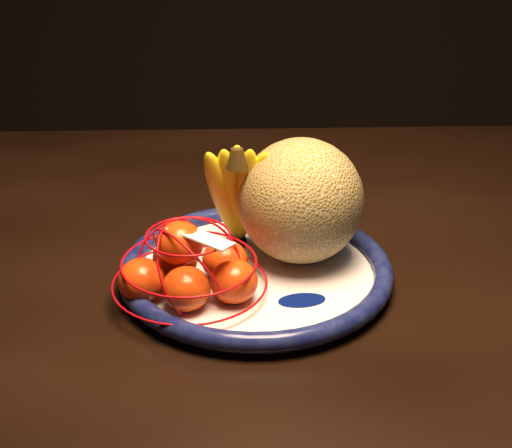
{
  "coord_description": "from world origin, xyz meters",
  "views": [
    {
      "loc": [
        -0.28,
        -0.99,
        1.2
      ],
      "look_at": [
        -0.31,
        -0.18,
        0.8
      ],
      "focal_mm": 55.0,
      "sensor_mm": 36.0,
      "label": 1
    }
  ],
  "objects_px": {
    "mandarin_bag": "(190,269)",
    "cantaloupe": "(301,201)",
    "dining_table": "(407,292)",
    "fruit_bowl": "(256,271)",
    "banana_bunch": "(238,191)"
  },
  "relations": [
    {
      "from": "dining_table",
      "to": "fruit_bowl",
      "type": "xyz_separation_m",
      "value": [
        -0.2,
        -0.11,
        0.09
      ]
    },
    {
      "from": "mandarin_bag",
      "to": "cantaloupe",
      "type": "bearing_deg",
      "value": 35.41
    },
    {
      "from": "cantaloupe",
      "to": "banana_bunch",
      "type": "height_order",
      "value": "banana_bunch"
    },
    {
      "from": "dining_table",
      "to": "fruit_bowl",
      "type": "bearing_deg",
      "value": -155.58
    },
    {
      "from": "dining_table",
      "to": "cantaloupe",
      "type": "bearing_deg",
      "value": -159.03
    },
    {
      "from": "dining_table",
      "to": "cantaloupe",
      "type": "xyz_separation_m",
      "value": [
        -0.15,
        -0.07,
        0.16
      ]
    },
    {
      "from": "fruit_bowl",
      "to": "mandarin_bag",
      "type": "xyz_separation_m",
      "value": [
        -0.07,
        -0.05,
        0.03
      ]
    },
    {
      "from": "fruit_bowl",
      "to": "dining_table",
      "type": "bearing_deg",
      "value": 28.53
    },
    {
      "from": "cantaloupe",
      "to": "banana_bunch",
      "type": "bearing_deg",
      "value": 168.23
    },
    {
      "from": "dining_table",
      "to": "banana_bunch",
      "type": "height_order",
      "value": "banana_bunch"
    },
    {
      "from": "fruit_bowl",
      "to": "cantaloupe",
      "type": "distance_m",
      "value": 0.1
    },
    {
      "from": "mandarin_bag",
      "to": "banana_bunch",
      "type": "bearing_deg",
      "value": 65.1
    },
    {
      "from": "dining_table",
      "to": "fruit_bowl",
      "type": "distance_m",
      "value": 0.24
    },
    {
      "from": "fruit_bowl",
      "to": "banana_bunch",
      "type": "relative_size",
      "value": 2.06
    },
    {
      "from": "fruit_bowl",
      "to": "mandarin_bag",
      "type": "height_order",
      "value": "mandarin_bag"
    }
  ]
}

